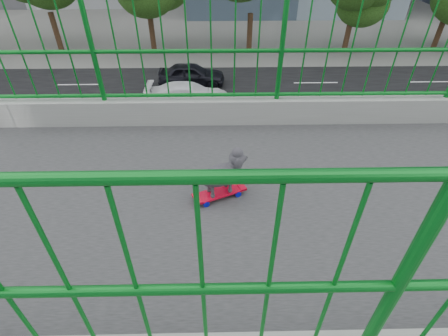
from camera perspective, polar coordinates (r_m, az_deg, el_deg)
road at (r=17.62m, az=-5.28°, el=6.75°), size 18.00×90.00×0.02m
footbridge at (r=4.51m, az=-19.02°, el=-22.35°), size 3.00×24.00×7.00m
railing at (r=3.05m, az=-26.50°, el=-2.43°), size 3.00×24.00×1.42m
skateboard at (r=2.89m, az=-0.79°, el=-4.37°), size 0.32×0.49×0.06m
poodle at (r=2.75m, az=-0.37°, el=-0.86°), size 0.29×0.42×0.38m
car_0 at (r=12.91m, az=26.22°, el=-6.60°), size 1.87×4.66×1.59m
car_1 at (r=15.03m, az=-22.32°, el=1.07°), size 1.55×4.44×1.46m
car_2 at (r=16.71m, az=-1.11°, el=7.73°), size 2.24×4.85×1.35m
car_3 at (r=19.61m, az=-6.04°, el=12.40°), size 2.00×4.93×1.43m
car_4 at (r=22.54m, az=-5.69°, el=15.90°), size 1.75×4.34×1.48m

